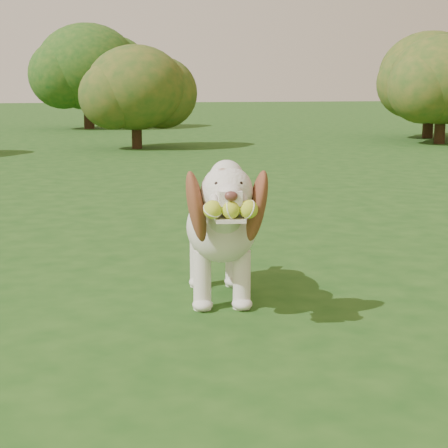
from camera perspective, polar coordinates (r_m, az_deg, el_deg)
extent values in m
plane|color=#194313|center=(2.89, -4.98, -8.82)|extent=(80.00, 80.00, 0.00)
ellipsoid|color=silver|center=(3.38, -0.42, -0.22)|extent=(0.37, 0.60, 0.30)
ellipsoid|color=silver|center=(3.17, -0.13, -0.33)|extent=(0.33, 0.33, 0.29)
ellipsoid|color=silver|center=(3.58, -0.66, 0.24)|extent=(0.30, 0.30, 0.27)
cylinder|color=silver|center=(3.04, 0.04, 0.70)|extent=(0.19, 0.25, 0.23)
sphere|color=silver|center=(2.92, 0.22, 2.49)|extent=(0.23, 0.23, 0.21)
sphere|color=silver|center=(2.93, 0.19, 3.61)|extent=(0.15, 0.15, 0.13)
cube|color=silver|center=(2.80, 0.43, 2.07)|extent=(0.10, 0.13, 0.06)
ellipsoid|color=#592D28|center=(2.74, 0.55, 2.14)|extent=(0.05, 0.04, 0.04)
cube|color=silver|center=(2.80, 0.45, 0.39)|extent=(0.13, 0.14, 0.01)
ellipsoid|color=brown|center=(2.93, -2.13, 1.32)|extent=(0.14, 0.19, 0.32)
ellipsoid|color=brown|center=(2.95, 2.53, 1.38)|extent=(0.13, 0.21, 0.32)
cylinder|color=silver|center=(3.69, -0.79, 1.09)|extent=(0.07, 0.15, 0.11)
cylinder|color=silver|center=(3.23, -1.67, -4.32)|extent=(0.09, 0.09, 0.26)
cylinder|color=silver|center=(3.24, 1.36, -4.26)|extent=(0.09, 0.09, 0.26)
cylinder|color=silver|center=(3.60, -2.00, -2.79)|extent=(0.09, 0.09, 0.26)
cylinder|color=silver|center=(3.61, 0.73, -2.74)|extent=(0.09, 0.09, 0.26)
sphere|color=#A8CC35|center=(2.76, -0.87, 1.10)|extent=(0.08, 0.08, 0.07)
sphere|color=#A8CC35|center=(2.76, 0.51, 1.12)|extent=(0.08, 0.08, 0.07)
sphere|color=#A8CC35|center=(2.77, 1.89, 1.14)|extent=(0.08, 0.08, 0.07)
cylinder|color=#382314|center=(11.59, -6.66, 6.97)|extent=(0.16, 0.16, 0.50)
ellipsoid|color=#174816|center=(11.57, -6.73, 10.29)|extent=(1.51, 1.51, 1.28)
cylinder|color=#382314|center=(12.96, 16.13, 7.16)|extent=(0.18, 0.18, 0.57)
ellipsoid|color=#174816|center=(12.94, 16.30, 10.52)|extent=(1.71, 1.71, 1.46)
cylinder|color=#382314|center=(17.08, -10.25, 8.40)|extent=(0.23, 0.23, 0.74)
ellipsoid|color=#174816|center=(17.08, -10.36, 11.71)|extent=(2.22, 2.22, 1.89)
cylinder|color=#382314|center=(14.33, 15.29, 7.58)|extent=(0.19, 0.19, 0.62)
ellipsoid|color=#174816|center=(14.32, 15.45, 10.88)|extent=(1.86, 1.86, 1.58)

